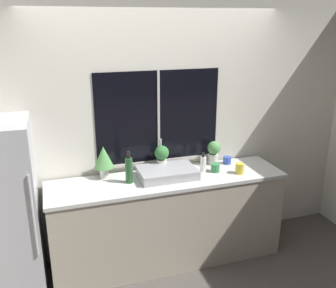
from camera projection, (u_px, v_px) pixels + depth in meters
name	position (u px, v px, depth m)	size (l,w,h in m)	color
ground_plane	(177.00, 274.00, 3.69)	(14.00, 14.00, 0.00)	#4C4742
wall_back	(158.00, 126.00, 3.83)	(8.00, 0.09, 2.70)	silver
wall_right	(290.00, 98.00, 5.27)	(0.06, 7.00, 2.70)	silver
counter	(168.00, 220.00, 3.80)	(2.34, 0.58, 0.92)	#B2A893
sink	(167.00, 172.00, 3.67)	(0.56, 0.43, 0.33)	#ADADB2
potted_plant_left	(104.00, 159.00, 3.61)	(0.19, 0.19, 0.32)	silver
potted_plant_center	(162.00, 156.00, 3.79)	(0.15, 0.15, 0.26)	silver
potted_plant_right	(214.00, 151.00, 3.96)	(0.14, 0.14, 0.25)	silver
soap_bottle	(203.00, 164.00, 3.77)	(0.06, 0.06, 0.21)	white
bottle_tall	(129.00, 170.00, 3.51)	(0.07, 0.07, 0.31)	#235128
mug_yellow	(240.00, 168.00, 3.75)	(0.09, 0.09, 0.10)	gold
mug_green	(215.00, 168.00, 3.79)	(0.09, 0.09, 0.09)	#38844C
mug_blue	(227.00, 160.00, 4.01)	(0.09, 0.09, 0.08)	#3351AD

